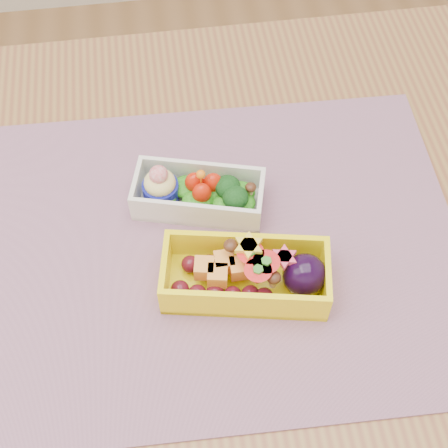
{
  "coord_description": "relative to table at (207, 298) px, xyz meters",
  "views": [
    {
      "loc": [
        -0.03,
        -0.37,
        1.37
      ],
      "look_at": [
        0.02,
        0.02,
        0.79
      ],
      "focal_mm": 50.79,
      "sensor_mm": 36.0,
      "label": 1
    }
  ],
  "objects": [
    {
      "name": "bento_white",
      "position": [
        0.0,
        0.07,
        0.12
      ],
      "size": [
        0.16,
        0.1,
        0.06
      ],
      "rotation": [
        0.0,
        0.0,
        -0.26
      ],
      "color": "silver",
      "rests_on": "placemat"
    },
    {
      "name": "bento_yellow",
      "position": [
        0.04,
        -0.04,
        0.13
      ],
      "size": [
        0.19,
        0.11,
        0.06
      ],
      "rotation": [
        0.0,
        0.0,
        -0.19
      ],
      "color": "yellow",
      "rests_on": "placemat"
    },
    {
      "name": "placemat",
      "position": [
        0.02,
        0.01,
        0.1
      ],
      "size": [
        0.58,
        0.45,
        0.0
      ],
      "primitive_type": "cube",
      "rotation": [
        0.0,
        0.0,
        -0.03
      ],
      "color": "#A37087",
      "rests_on": "table"
    },
    {
      "name": "table",
      "position": [
        0.0,
        0.0,
        0.0
      ],
      "size": [
        1.2,
        0.8,
        0.75
      ],
      "color": "brown",
      "rests_on": "ground"
    },
    {
      "name": "ground",
      "position": [
        0.0,
        0.0,
        -0.65
      ],
      "size": [
        3.0,
        3.0,
        0.0
      ],
      "primitive_type": "plane",
      "color": "olive"
    }
  ]
}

